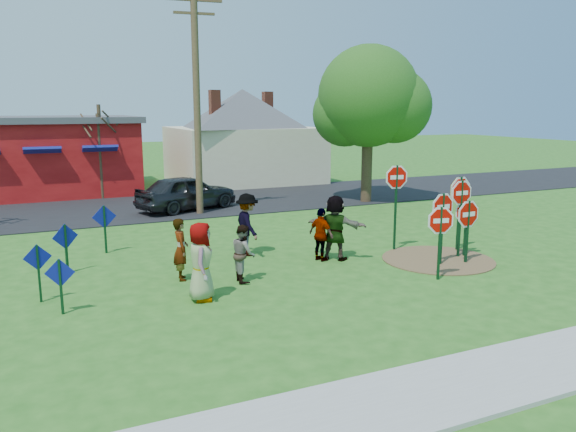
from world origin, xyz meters
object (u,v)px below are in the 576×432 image
at_px(stop_sign_a, 440,227).
at_px(stop_sign_d, 460,195).
at_px(stop_sign_b, 396,186).
at_px(utility_pole, 197,97).
at_px(person_b, 181,249).
at_px(stop_sign_c, 461,201).
at_px(suv, 187,192).
at_px(person_a, 201,262).
at_px(leafy_tree, 371,102).

bearing_deg(stop_sign_a, stop_sign_d, 53.92).
height_order(stop_sign_b, utility_pole, utility_pole).
height_order(person_b, utility_pole, utility_pole).
height_order(stop_sign_c, suv, stop_sign_c).
distance_m(suv, utility_pole, 4.12).
bearing_deg(stop_sign_d, stop_sign_a, -145.14).
bearing_deg(person_a, stop_sign_b, -56.67).
bearing_deg(suv, stop_sign_d, -169.79).
bearing_deg(stop_sign_d, suv, 113.87).
bearing_deg(leafy_tree, utility_pole, 177.78).
xyz_separation_m(person_a, suv, (2.62, 11.35, -0.12)).
bearing_deg(stop_sign_a, person_a, -176.37).
bearing_deg(stop_sign_a, utility_pole, 118.43).
relative_size(stop_sign_c, person_a, 1.33).
bearing_deg(stop_sign_b, person_a, -155.88).
height_order(stop_sign_c, stop_sign_d, stop_sign_d).
bearing_deg(utility_pole, stop_sign_b, -65.55).
xyz_separation_m(person_b, utility_pole, (2.92, 8.58, 3.96)).
distance_m(stop_sign_b, stop_sign_d, 1.96).
xyz_separation_m(stop_sign_b, suv, (-4.07, 9.39, -1.23)).
distance_m(person_a, leafy_tree, 15.23).
height_order(suv, leafy_tree, leafy_tree).
height_order(stop_sign_d, utility_pole, utility_pole).
height_order(person_a, utility_pole, utility_pole).
bearing_deg(person_a, stop_sign_d, -65.46).
bearing_deg(suv, utility_pole, 175.22).
height_order(stop_sign_d, person_a, stop_sign_d).
height_order(stop_sign_d, suv, stop_sign_d).
bearing_deg(stop_sign_c, stop_sign_d, 50.40).
bearing_deg(stop_sign_b, utility_pole, 122.26).
height_order(stop_sign_b, stop_sign_c, stop_sign_b).
height_order(stop_sign_c, person_b, stop_sign_c).
bearing_deg(utility_pole, stop_sign_c, -62.87).
distance_m(stop_sign_a, stop_sign_d, 3.29).
height_order(stop_sign_a, suv, stop_sign_a).
distance_m(utility_pole, leafy_tree, 8.00).
height_order(stop_sign_a, stop_sign_b, stop_sign_b).
height_order(stop_sign_a, stop_sign_c, stop_sign_c).
bearing_deg(stop_sign_d, stop_sign_b, 148.46).
relative_size(stop_sign_d, leafy_tree, 0.34).
distance_m(stop_sign_b, stop_sign_c, 1.95).
distance_m(stop_sign_a, stop_sign_c, 2.50).
xyz_separation_m(stop_sign_a, person_b, (-5.98, 2.75, -0.58)).
height_order(stop_sign_a, person_a, stop_sign_a).
xyz_separation_m(stop_sign_d, leafy_tree, (2.45, 8.89, 2.87)).
relative_size(utility_pole, leafy_tree, 1.27).
xyz_separation_m(stop_sign_c, person_b, (-7.95, 1.24, -0.88)).
relative_size(stop_sign_d, person_b, 1.53).
xyz_separation_m(stop_sign_a, stop_sign_c, (1.98, 1.50, 0.30)).
bearing_deg(suv, person_b, 145.22).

